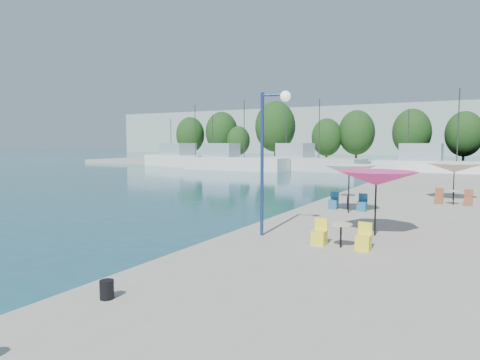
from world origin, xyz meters
The scene contains 22 objects.
quay_far centered at (-8.00, 67.00, 0.30)m, with size 90.00×16.00×0.60m, color gray.
hill_west centered at (-30.00, 160.00, 8.00)m, with size 180.00×40.00×16.00m, color #98A69C.
trawler_01 centered at (-27.72, 57.69, 1.07)m, with size 18.45×8.87×10.20m.
trawler_02 centered at (-16.91, 54.03, 1.07)m, with size 15.60×4.58×10.20m.
trawler_03 centered at (-7.10, 57.76, 1.07)m, with size 16.07×7.21×10.20m.
trawler_04 centered at (9.97, 53.84, 1.07)m, with size 14.79×4.16×10.20m.
tree_01 centered at (-36.42, 70.94, 5.42)m, with size 5.65×5.65×8.36m.
tree_02 centered at (-29.69, 71.94, 5.93)m, with size 6.24×6.24×9.24m.
tree_03 centered at (-24.97, 70.14, 4.24)m, with size 4.27×4.27×6.32m.
tree_04 centered at (-17.70, 70.53, 6.70)m, with size 7.14×7.14×10.57m.
tree_05 centered at (-7.59, 68.29, 4.75)m, with size 4.86×4.86×7.19m.
tree_06 centered at (-3.25, 70.04, 5.48)m, with size 5.71×5.71×8.45m.
tree_07 centered at (5.02, 69.87, 5.42)m, with size 5.64×5.64×8.35m.
tree_08 centered at (11.97, 71.72, 5.14)m, with size 5.32×5.32×7.87m.
umbrella_pink centered at (10.75, 16.35, 2.63)m, with size 2.88×2.88×2.28m.
umbrella_white centered at (8.63, 20.77, 2.59)m, with size 2.53×2.53×2.24m.
umbrella_cream centered at (12.68, 28.35, 2.43)m, with size 2.96×2.96×2.08m.
cafe_table_01 centered at (10.18, 14.05, 0.89)m, with size 1.82×0.70×0.76m.
cafe_table_02 centered at (8.37, 21.60, 0.89)m, with size 1.82×0.70×0.76m.
cafe_table_03 centered at (12.79, 26.06, 0.89)m, with size 1.82×0.70×0.76m.
street_lamp centered at (7.54, 14.53, 4.09)m, with size 1.01×0.44×5.03m.
bollard centered at (7.13, 7.31, 0.80)m, with size 0.30×0.30×0.40m, color black.
Camera 1 is at (13.81, 1.04, 3.87)m, focal length 32.00 mm.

